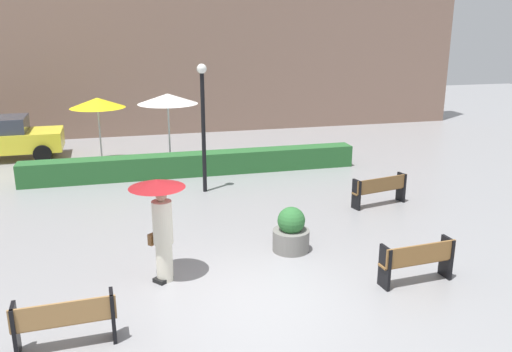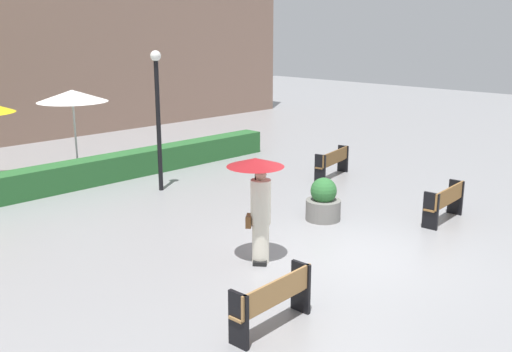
# 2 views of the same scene
# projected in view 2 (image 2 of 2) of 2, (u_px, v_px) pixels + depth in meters

# --- Properties ---
(ground_plane) EXTENTS (60.00, 60.00, 0.00)m
(ground_plane) POSITION_uv_depth(u_px,v_px,m) (356.00, 255.00, 11.38)
(ground_plane) COLOR gray
(bench_far_right) EXTENTS (1.68, 0.65, 0.82)m
(bench_far_right) POSITION_uv_depth(u_px,v_px,m) (333.00, 161.00, 17.12)
(bench_far_right) COLOR brown
(bench_far_right) RESTS_ON ground
(bench_near_left) EXTENTS (1.54, 0.42, 0.82)m
(bench_near_left) POSITION_uv_depth(u_px,v_px,m) (273.00, 299.00, 8.47)
(bench_near_left) COLOR #9E7242
(bench_near_left) RESTS_ON ground
(bench_near_right) EXTENTS (1.53, 0.46, 0.83)m
(bench_near_right) POSITION_uv_depth(u_px,v_px,m) (445.00, 201.00, 13.19)
(bench_near_right) COLOR olive
(bench_near_right) RESTS_ON ground
(pedestrian_with_umbrella) EXTENTS (1.07, 1.07, 2.03)m
(pedestrian_with_umbrella) POSITION_uv_depth(u_px,v_px,m) (258.00, 193.00, 10.68)
(pedestrian_with_umbrella) COLOR silver
(pedestrian_with_umbrella) RESTS_ON ground
(planter_pot) EXTENTS (0.81, 0.81, 1.00)m
(planter_pot) POSITION_uv_depth(u_px,v_px,m) (323.00, 202.00, 13.34)
(planter_pot) COLOR slate
(planter_pot) RESTS_ON ground
(lamp_post) EXTENTS (0.28, 0.28, 3.75)m
(lamp_post) POSITION_uv_depth(u_px,v_px,m) (158.00, 106.00, 15.29)
(lamp_post) COLOR black
(lamp_post) RESTS_ON ground
(patio_umbrella_white) EXTENTS (2.06, 2.06, 2.55)m
(patio_umbrella_white) POSITION_uv_depth(u_px,v_px,m) (72.00, 96.00, 17.02)
(patio_umbrella_white) COLOR silver
(patio_umbrella_white) RESTS_ON ground
(hedge_strip) EXTENTS (10.96, 0.70, 0.73)m
(hedge_strip) POSITION_uv_depth(u_px,v_px,m) (122.00, 166.00, 17.05)
(hedge_strip) COLOR #28602D
(hedge_strip) RESTS_ON ground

